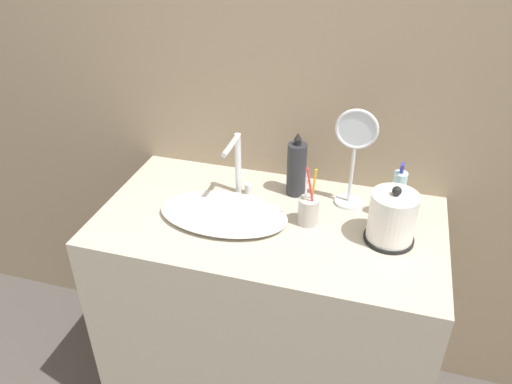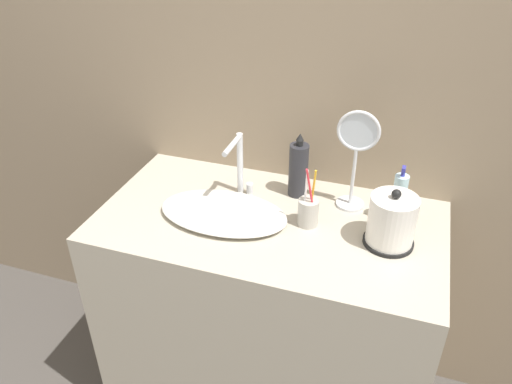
% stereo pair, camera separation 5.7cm
% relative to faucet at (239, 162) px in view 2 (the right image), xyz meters
% --- Properties ---
extents(wall_back, '(6.00, 0.04, 2.60)m').
position_rel_faucet_xyz_m(wall_back, '(0.14, 0.21, 0.28)').
color(wall_back, gray).
rests_on(wall_back, ground_plane).
extents(vanity_counter, '(1.14, 0.61, 0.89)m').
position_rel_faucet_xyz_m(vanity_counter, '(0.14, -0.12, -0.57)').
color(vanity_counter, '#B7AD99').
rests_on(vanity_counter, ground_plane).
extents(sink_basin, '(0.44, 0.26, 0.04)m').
position_rel_faucet_xyz_m(sink_basin, '(-0.00, -0.15, -0.11)').
color(sink_basin, silver).
rests_on(sink_basin, vanity_counter).
extents(faucet, '(0.06, 0.15, 0.23)m').
position_rel_faucet_xyz_m(faucet, '(0.00, 0.00, 0.00)').
color(faucet, silver).
rests_on(faucet, vanity_counter).
extents(electric_kettle, '(0.16, 0.16, 0.19)m').
position_rel_faucet_xyz_m(electric_kettle, '(0.53, -0.12, -0.05)').
color(electric_kettle, black).
rests_on(electric_kettle, vanity_counter).
extents(toothbrush_cup, '(0.07, 0.07, 0.22)m').
position_rel_faucet_xyz_m(toothbrush_cup, '(0.27, -0.10, -0.08)').
color(toothbrush_cup, '#B7B2A8').
rests_on(toothbrush_cup, vanity_counter).
extents(lotion_bottle, '(0.04, 0.04, 0.21)m').
position_rel_faucet_xyz_m(lotion_bottle, '(0.54, 0.01, -0.04)').
color(lotion_bottle, silver).
rests_on(lotion_bottle, vanity_counter).
extents(shampoo_bottle, '(0.07, 0.07, 0.24)m').
position_rel_faucet_xyz_m(shampoo_bottle, '(0.19, 0.07, -0.03)').
color(shampoo_bottle, '#28282D').
rests_on(shampoo_bottle, vanity_counter).
extents(vanity_mirror, '(0.14, 0.10, 0.35)m').
position_rel_faucet_xyz_m(vanity_mirror, '(0.39, 0.06, 0.08)').
color(vanity_mirror, silver).
rests_on(vanity_mirror, vanity_counter).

